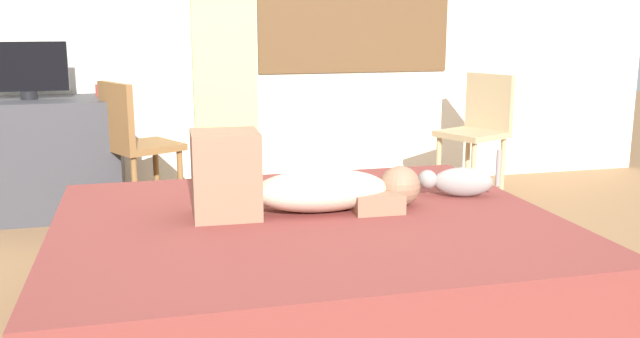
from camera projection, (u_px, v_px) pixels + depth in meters
bed at (308, 273)px, 2.77m from camera, size 2.00×1.68×0.46m
person_lying at (297, 185)px, 2.79m from camera, size 0.94×0.29×0.34m
cat at (459, 181)px, 3.05m from camera, size 0.35×0.18×0.21m
desk at (48, 158)px, 4.36m from camera, size 0.90×0.56×0.74m
tv_monitor at (27, 70)px, 4.22m from camera, size 0.48×0.10×0.35m
cup at (102, 90)px, 4.44m from camera, size 0.08×0.08×0.08m
chair_by_desk at (133, 140)px, 4.18m from camera, size 0.51×0.51×0.86m
chair_spare at (479, 126)px, 4.73m from camera, size 0.50×0.50×0.86m
curtain_left at (223, 0)px, 4.70m from camera, size 0.44×0.06×2.70m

